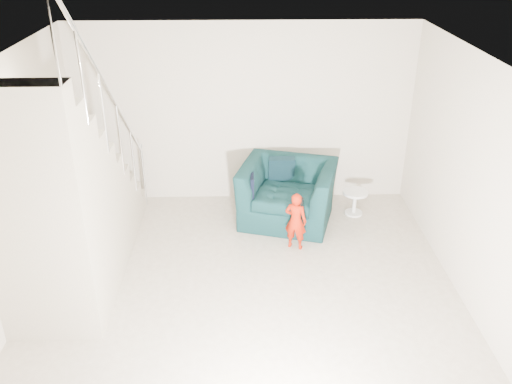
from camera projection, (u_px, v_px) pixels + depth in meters
floor at (246, 306)px, 6.14m from camera, size 5.50×5.50×0.00m
ceiling at (243, 70)px, 4.93m from camera, size 5.50×5.50×0.00m
back_wall at (243, 115)px, 7.99m from camera, size 5.00×0.00×5.00m
right_wall at (486, 198)px, 5.60m from camera, size 0.00×5.50×5.50m
armchair at (288, 193)px, 7.76m from camera, size 1.56×1.45×0.84m
toddler at (296, 221)px, 7.08m from camera, size 0.34×0.28×0.80m
side_table at (355, 199)px, 7.97m from camera, size 0.37×0.37×0.37m
staircase at (69, 212)px, 6.16m from camera, size 1.02×3.03×3.62m
cushion at (282, 168)px, 7.93m from camera, size 0.38×0.18×0.38m
throw at (252, 190)px, 7.61m from camera, size 0.05×0.47×0.53m
phone at (302, 202)px, 6.91m from camera, size 0.04×0.05×0.10m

